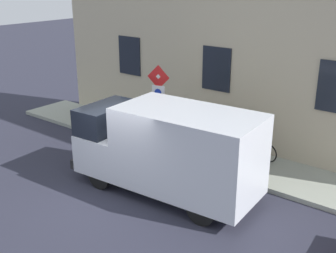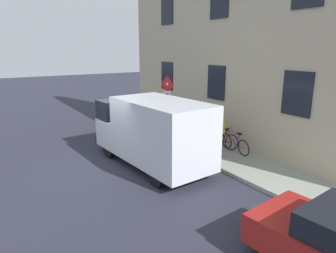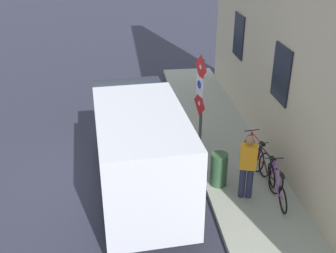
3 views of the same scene
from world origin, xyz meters
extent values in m
plane|color=#2A2B39|center=(0.00, 0.00, 0.00)|extent=(80.00, 80.00, 0.00)
cube|color=gray|center=(3.64, 0.00, 0.07)|extent=(2.18, 16.63, 0.14)
cube|color=#B8AC90|center=(5.08, 0.00, 4.29)|extent=(0.70, 14.63, 8.57)
cube|color=black|center=(4.71, 0.00, 2.74)|extent=(0.06, 1.10, 1.50)
cube|color=black|center=(4.71, 4.02, 2.74)|extent=(0.06, 1.10, 1.50)
cylinder|color=#474C47|center=(2.80, 0.96, 1.53)|extent=(0.09, 0.09, 2.79)
pyramid|color=silver|center=(2.72, 0.94, 2.68)|extent=(0.15, 0.50, 0.50)
pyramid|color=red|center=(2.73, 0.94, 2.68)|extent=(0.14, 0.55, 0.56)
cube|color=white|center=(2.74, 0.94, 2.13)|extent=(0.14, 0.44, 0.56)
cylinder|color=#1933B2|center=(2.72, 0.94, 2.19)|extent=(0.06, 0.24, 0.24)
pyramid|color=silver|center=(2.72, 0.94, 1.58)|extent=(0.15, 0.50, 0.50)
pyramid|color=red|center=(2.73, 0.94, 1.58)|extent=(0.14, 0.55, 0.56)
cube|color=silver|center=(0.90, -1.55, 1.41)|extent=(2.25, 3.93, 2.18)
cube|color=silver|center=(0.72, 1.04, 0.87)|extent=(2.09, 1.53, 1.10)
cube|color=black|center=(0.71, 1.25, 1.77)|extent=(1.98, 1.11, 0.84)
cube|color=black|center=(0.67, 1.79, 0.50)|extent=(2.01, 0.29, 0.28)
cylinder|color=black|center=(-0.14, 0.75, 0.38)|extent=(0.27, 0.77, 0.76)
cylinder|color=black|center=(1.62, 0.86, 0.38)|extent=(0.27, 0.77, 0.76)
cylinder|color=black|center=(0.09, -2.58, 0.38)|extent=(0.27, 0.77, 0.76)
cylinder|color=black|center=(1.84, -2.46, 0.38)|extent=(0.27, 0.77, 0.76)
torus|color=black|center=(4.24, -1.32, 0.47)|extent=(0.17, 0.67, 0.66)
torus|color=black|center=(4.13, -2.36, 0.47)|extent=(0.17, 0.67, 0.66)
cylinder|color=purple|center=(4.20, -1.65, 0.68)|extent=(0.09, 0.60, 0.60)
cylinder|color=purple|center=(4.20, -1.73, 0.95)|extent=(0.11, 0.73, 0.07)
cylinder|color=purple|center=(4.17, -2.01, 0.66)|extent=(0.05, 0.19, 0.55)
cylinder|color=purple|center=(4.15, -2.15, 0.43)|extent=(0.08, 0.43, 0.12)
cylinder|color=purple|center=(4.23, -1.34, 0.72)|extent=(0.04, 0.09, 0.50)
cube|color=black|center=(4.16, -2.09, 0.97)|extent=(0.10, 0.21, 0.06)
cylinder|color=#262626|center=(4.23, -1.37, 1.02)|extent=(0.46, 0.07, 0.03)
torus|color=black|center=(4.12, -0.54, 0.47)|extent=(0.26, 0.68, 0.65)
torus|color=black|center=(4.25, -1.58, 0.47)|extent=(0.26, 0.68, 0.65)
cylinder|color=black|center=(4.16, -0.87, 0.68)|extent=(0.11, 0.60, 0.60)
cylinder|color=black|center=(4.17, -0.95, 0.95)|extent=(0.13, 0.73, 0.07)
cylinder|color=black|center=(4.21, -1.23, 0.66)|extent=(0.06, 0.19, 0.55)
cylinder|color=black|center=(4.22, -1.37, 0.43)|extent=(0.09, 0.43, 0.12)
cylinder|color=black|center=(4.12, -0.56, 0.72)|extent=(0.05, 0.09, 0.50)
cube|color=black|center=(4.22, -1.31, 0.97)|extent=(0.10, 0.21, 0.06)
cylinder|color=#262626|center=(4.12, -0.59, 1.02)|extent=(0.46, 0.09, 0.03)
torus|color=black|center=(4.13, 0.24, 0.47)|extent=(0.22, 0.67, 0.66)
torus|color=black|center=(4.24, -0.80, 0.47)|extent=(0.22, 0.67, 0.66)
cylinder|color=red|center=(4.16, -0.09, 0.68)|extent=(0.10, 0.60, 0.60)
cylinder|color=red|center=(4.17, -0.17, 0.95)|extent=(0.11, 0.73, 0.07)
cylinder|color=red|center=(4.20, -0.45, 0.66)|extent=(0.06, 0.19, 0.55)
cylinder|color=red|center=(4.22, -0.59, 0.43)|extent=(0.08, 0.43, 0.12)
cylinder|color=red|center=(4.13, 0.22, 0.72)|extent=(0.04, 0.09, 0.50)
cube|color=black|center=(4.21, -0.53, 0.97)|extent=(0.10, 0.21, 0.06)
cylinder|color=#262626|center=(4.13, 0.19, 1.02)|extent=(0.46, 0.08, 0.03)
cylinder|color=#262B47|center=(3.35, -1.65, 0.56)|extent=(0.16, 0.16, 0.85)
cylinder|color=#262B47|center=(3.52, -1.70, 0.56)|extent=(0.16, 0.16, 0.85)
cube|color=orange|center=(3.43, -1.67, 1.30)|extent=(0.46, 0.36, 0.62)
sphere|color=#936B4C|center=(3.43, -1.67, 1.75)|extent=(0.22, 0.22, 0.22)
cylinder|color=#2D5133|center=(2.90, -1.05, 0.59)|extent=(0.44, 0.44, 0.90)
camera|label=1|loc=(-7.51, -7.49, 5.80)|focal=45.43mm
camera|label=2|loc=(-4.37, -10.11, 4.22)|focal=32.29mm
camera|label=3|loc=(0.45, -9.88, 6.38)|focal=44.25mm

